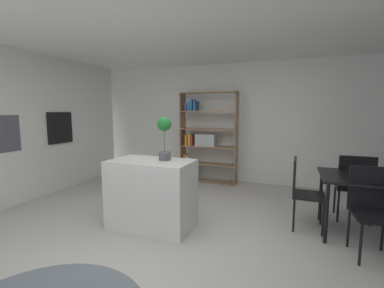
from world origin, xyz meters
The scene contains 11 objects.
ground_plane centered at (0.00, 0.00, 0.00)m, with size 9.95×9.95×0.00m, color beige.
ceiling_slab centered at (0.00, 0.00, 2.63)m, with size 7.23×6.16×0.06m.
back_partition centered at (0.00, 3.05, 1.30)m, with size 7.23×0.06×2.60m, color white.
built_in_oven centered at (-2.89, 1.11, 1.25)m, with size 0.06×0.56×0.61m.
kitchen_island centered at (-0.38, 0.24, 0.46)m, with size 1.11×0.65×0.92m, color silver.
potted_plant_on_island centered at (-0.22, 0.32, 1.28)m, with size 0.19×0.19×0.58m.
open_bookshelf centered at (-0.46, 2.74, 0.96)m, with size 1.25×0.31×1.98m.
dining_table centered at (2.21, 0.94, 0.68)m, with size 0.98×0.86×0.77m.
dining_chair_near centered at (2.20, 0.49, 0.56)m, with size 0.45×0.49×0.96m.
dining_chair_island_side centered at (1.51, 0.94, 0.56)m, with size 0.41×0.45×0.94m.
dining_chair_far centered at (2.21, 1.39, 0.57)m, with size 0.46×0.43×0.96m.
Camera 1 is at (1.37, -2.82, 1.57)m, focal length 24.87 mm.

